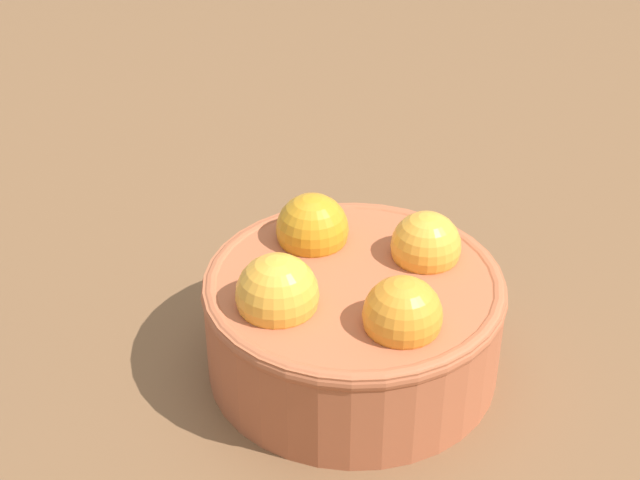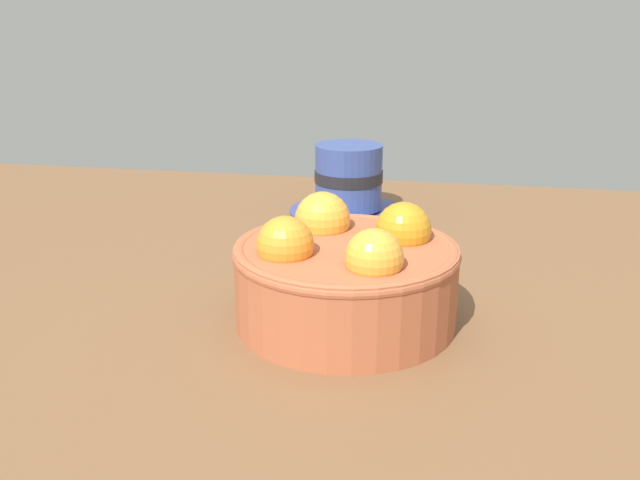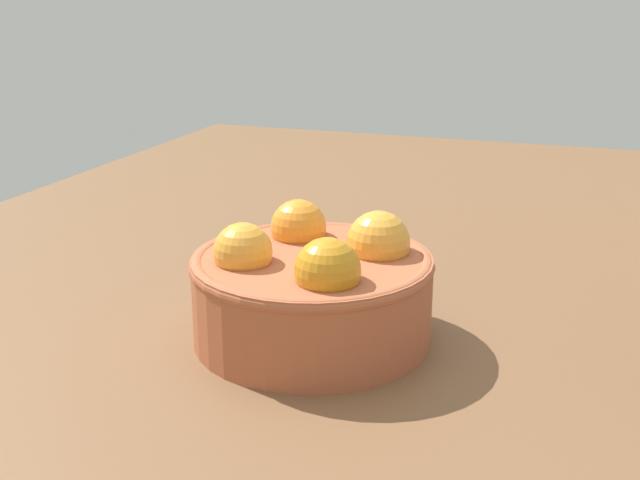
{
  "view_description": "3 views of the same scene",
  "coord_description": "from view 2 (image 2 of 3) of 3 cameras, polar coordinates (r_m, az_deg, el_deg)",
  "views": [
    {
      "loc": [
        -39.0,
        0.06,
        33.15
      ],
      "look_at": [
        0.89,
        1.82,
        7.35
      ],
      "focal_mm": 53.27,
      "sensor_mm": 36.0,
      "label": 1
    },
    {
      "loc": [
        6.24,
        -43.35,
        20.84
      ],
      "look_at": [
        -1.45,
        -1.86,
        6.54
      ],
      "focal_mm": 38.54,
      "sensor_mm": 36.0,
      "label": 2
    },
    {
      "loc": [
        44.21,
        16.04,
        22.13
      ],
      "look_at": [
        1.02,
        0.89,
        7.11
      ],
      "focal_mm": 44.59,
      "sensor_mm": 36.0,
      "label": 3
    }
  ],
  "objects": [
    {
      "name": "ground_plane",
      "position": [
        0.49,
        2.07,
        -8.77
      ],
      "size": [
        141.43,
        84.04,
        3.87
      ],
      "primitive_type": "cube",
      "color": "brown"
    },
    {
      "name": "terracotta_bowl",
      "position": [
        0.47,
        2.14,
        -2.79
      ],
      "size": [
        15.43,
        15.43,
        8.26
      ],
      "color": "#AD5938",
      "rests_on": "ground_plane"
    },
    {
      "name": "coffee_cup",
      "position": [
        0.73,
        2.39,
        4.77
      ],
      "size": [
        12.58,
        12.58,
        7.34
      ],
      "color": "#394384",
      "rests_on": "ground_plane"
    }
  ]
}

